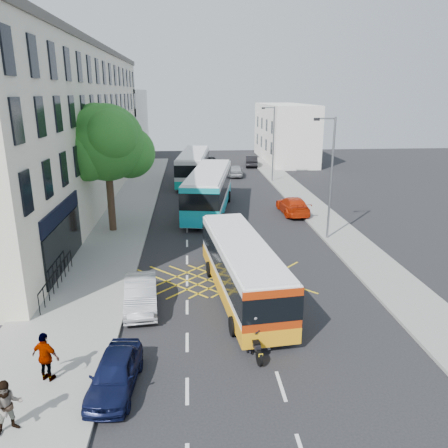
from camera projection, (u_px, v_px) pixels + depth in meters
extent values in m
plane|color=black|center=(266.00, 339.00, 17.77)|extent=(120.00, 120.00, 0.00)
cube|color=gray|center=(113.00, 231.00, 31.40)|extent=(5.00, 70.00, 0.15)
cube|color=gray|center=(330.00, 225.00, 32.64)|extent=(3.00, 70.00, 0.15)
cube|color=beige|center=(62.00, 129.00, 38.17)|extent=(8.00, 45.00, 13.00)
cube|color=#59544C|center=(53.00, 47.00, 36.22)|extent=(8.30, 45.00, 0.50)
cube|color=black|center=(61.00, 212.00, 23.65)|extent=(0.12, 7.00, 0.90)
cube|color=black|center=(64.00, 243.00, 24.17)|extent=(0.12, 7.00, 2.60)
cube|color=silver|center=(116.00, 123.00, 67.70)|extent=(8.00, 20.00, 10.00)
cube|color=silver|center=(284.00, 133.00, 63.26)|extent=(6.00, 18.00, 8.00)
cylinder|color=#382619|center=(111.00, 200.00, 30.74)|extent=(0.50, 0.50, 4.40)
sphere|color=#1C621F|center=(106.00, 143.00, 29.58)|extent=(5.20, 5.20, 5.20)
sphere|color=#1C621F|center=(130.00, 153.00, 30.69)|extent=(3.60, 3.60, 3.60)
sphere|color=#1C621F|center=(87.00, 153.00, 29.09)|extent=(3.80, 3.80, 3.80)
sphere|color=#1C621F|center=(112.00, 135.00, 28.21)|extent=(3.40, 3.40, 3.40)
sphere|color=#1C621F|center=(96.00, 126.00, 30.28)|extent=(3.20, 3.20, 3.20)
cylinder|color=slate|center=(331.00, 180.00, 28.51)|extent=(0.14, 0.14, 8.00)
cylinder|color=slate|center=(326.00, 118.00, 27.33)|extent=(1.20, 0.10, 0.10)
cube|color=black|center=(317.00, 119.00, 27.30)|extent=(0.35, 0.15, 0.18)
cylinder|color=slate|center=(273.00, 145.00, 47.59)|extent=(0.14, 0.14, 8.00)
cylinder|color=slate|center=(269.00, 108.00, 46.41)|extent=(1.20, 0.10, 0.10)
cube|color=black|center=(263.00, 108.00, 46.38)|extent=(0.35, 0.15, 0.18)
cube|color=silver|center=(242.00, 268.00, 21.00)|extent=(3.38, 10.28, 2.43)
cube|color=silver|center=(242.00, 243.00, 20.63)|extent=(3.18, 10.06, 0.11)
cube|color=black|center=(242.00, 261.00, 20.90)|extent=(3.45, 10.34, 1.01)
cube|color=orange|center=(242.00, 284.00, 21.24)|extent=(3.44, 10.33, 0.69)
cube|color=#A92C09|center=(273.00, 318.00, 16.28)|extent=(2.33, 0.35, 2.29)
cube|color=#FF0C0C|center=(249.00, 336.00, 16.29)|extent=(0.26, 0.09, 0.25)
cube|color=#FF0C0C|center=(295.00, 331.00, 16.62)|extent=(0.26, 0.09, 0.25)
cylinder|color=black|center=(210.00, 269.00, 23.70)|extent=(0.35, 0.85, 0.83)
cylinder|color=black|center=(250.00, 266.00, 24.12)|extent=(0.35, 0.85, 0.83)
cylinder|color=black|center=(233.00, 326.00, 17.93)|extent=(0.35, 0.85, 0.83)
cylinder|color=black|center=(286.00, 321.00, 18.34)|extent=(0.35, 0.85, 0.83)
cube|color=silver|center=(209.00, 189.00, 36.25)|extent=(4.72, 12.60, 2.96)
cube|color=silver|center=(209.00, 171.00, 35.81)|extent=(4.46, 12.32, 0.13)
cube|color=black|center=(209.00, 185.00, 36.13)|extent=(4.79, 12.66, 1.23)
cube|color=#0D97A8|center=(209.00, 202.00, 36.55)|extent=(4.78, 12.65, 0.84)
cube|color=#0C949F|center=(199.00, 208.00, 30.40)|extent=(2.82, 0.55, 2.80)
cube|color=#FF0C0C|center=(183.00, 218.00, 30.71)|extent=(0.26, 0.10, 0.25)
cube|color=#FF0C0C|center=(216.00, 219.00, 30.53)|extent=(0.26, 0.10, 0.25)
cylinder|color=black|center=(198.00, 196.00, 39.96)|extent=(0.47, 1.04, 1.01)
cylinder|color=black|center=(229.00, 197.00, 39.75)|extent=(0.47, 1.04, 1.01)
cylinder|color=black|center=(185.00, 219.00, 32.81)|extent=(0.47, 1.04, 1.01)
cylinder|color=black|center=(222.00, 220.00, 32.60)|extent=(0.47, 1.04, 1.01)
cube|color=silver|center=(194.00, 166.00, 48.22)|extent=(3.92, 12.13, 2.87)
cube|color=silver|center=(193.00, 152.00, 47.78)|extent=(3.68, 11.87, 0.13)
cube|color=black|center=(194.00, 162.00, 48.10)|extent=(3.99, 12.20, 1.19)
cube|color=#0EAF9E|center=(194.00, 175.00, 48.51)|extent=(3.98, 12.18, 0.81)
cube|color=silver|center=(188.00, 175.00, 42.54)|extent=(2.74, 0.38, 2.71)
cube|color=#FF0C0C|center=(177.00, 183.00, 42.77)|extent=(0.25, 0.09, 0.25)
cube|color=#FF0C0C|center=(200.00, 183.00, 42.72)|extent=(0.25, 0.09, 0.25)
cylinder|color=black|center=(185.00, 173.00, 51.74)|extent=(0.40, 1.00, 0.97)
cylinder|color=black|center=(208.00, 173.00, 51.68)|extent=(0.40, 1.00, 0.97)
cylinder|color=black|center=(177.00, 185.00, 44.80)|extent=(0.40, 1.00, 0.97)
cylinder|color=black|center=(204.00, 185.00, 44.74)|extent=(0.40, 1.00, 0.97)
cylinder|color=black|center=(259.00, 358.00, 15.98)|extent=(0.20, 0.61, 0.60)
cylinder|color=black|center=(249.00, 338.00, 17.28)|extent=(0.20, 0.61, 0.60)
cube|color=black|center=(254.00, 341.00, 16.55)|extent=(0.37, 1.14, 0.20)
cube|color=black|center=(252.00, 334.00, 16.72)|extent=(0.32, 0.45, 0.19)
cube|color=black|center=(256.00, 342.00, 16.30)|extent=(0.31, 0.50, 0.09)
cylinder|color=slate|center=(249.00, 331.00, 17.13)|extent=(0.12, 0.41, 0.78)
cylinder|color=slate|center=(250.00, 325.00, 16.91)|extent=(0.56, 0.12, 0.04)
cube|color=gold|center=(261.00, 355.00, 15.77)|extent=(0.17, 0.04, 0.12)
imported|color=black|center=(254.00, 333.00, 16.40)|extent=(0.64, 0.47, 1.61)
sphere|color=#99999E|center=(255.00, 317.00, 16.20)|extent=(0.28, 0.28, 0.28)
imported|color=black|center=(115.00, 373.00, 14.60)|extent=(1.74, 3.72, 1.23)
imported|color=#94979B|center=(141.00, 294.00, 20.18)|extent=(1.80, 4.23, 1.36)
imported|color=red|center=(293.00, 205.00, 35.86)|extent=(2.12, 4.90, 1.41)
imported|color=#3C3D43|center=(210.00, 161.00, 58.92)|extent=(2.60, 4.88, 1.30)
imported|color=#9B9DA2|center=(236.00, 171.00, 51.87)|extent=(2.03, 4.19, 1.38)
imported|color=black|center=(251.00, 161.00, 58.87)|extent=(2.04, 4.57, 1.46)
imported|color=gray|center=(8.00, 407.00, 12.52)|extent=(1.01, 0.95, 1.66)
imported|color=gray|center=(46.00, 357.00, 14.76)|extent=(1.14, 0.80, 1.79)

